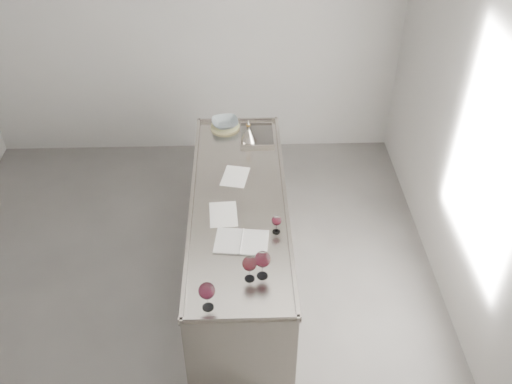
{
  "coord_description": "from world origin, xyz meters",
  "views": [
    {
      "loc": [
        0.53,
        -3.19,
        3.78
      ],
      "look_at": [
        0.64,
        0.3,
        1.02
      ],
      "focal_mm": 40.0,
      "sensor_mm": 36.0,
      "label": 1
    }
  ],
  "objects_px": {
    "wine_glass_right": "(249,264)",
    "wine_glass_small": "(277,221)",
    "counter": "(240,243)",
    "wine_funnel": "(248,135)",
    "notebook": "(242,242)",
    "wine_glass_middle": "(263,260)",
    "wine_glass_left": "(207,291)",
    "ceramic_bowl": "(225,123)"
  },
  "relations": [
    {
      "from": "counter",
      "to": "wine_glass_middle",
      "type": "xyz_separation_m",
      "value": [
        0.15,
        -0.82,
        0.62
      ]
    },
    {
      "from": "wine_glass_left",
      "to": "wine_glass_small",
      "type": "height_order",
      "value": "wine_glass_left"
    },
    {
      "from": "wine_glass_right",
      "to": "ceramic_bowl",
      "type": "distance_m",
      "value": 1.93
    },
    {
      "from": "wine_glass_right",
      "to": "notebook",
      "type": "bearing_deg",
      "value": 97.98
    },
    {
      "from": "counter",
      "to": "wine_glass_right",
      "type": "xyz_separation_m",
      "value": [
        0.07,
        -0.84,
        0.61
      ]
    },
    {
      "from": "notebook",
      "to": "wine_funnel",
      "type": "xyz_separation_m",
      "value": [
        0.08,
        1.31,
        0.06
      ]
    },
    {
      "from": "wine_glass_middle",
      "to": "wine_glass_small",
      "type": "relative_size",
      "value": 1.44
    },
    {
      "from": "wine_glass_middle",
      "to": "wine_glass_right",
      "type": "bearing_deg",
      "value": -164.49
    },
    {
      "from": "notebook",
      "to": "ceramic_bowl",
      "type": "distance_m",
      "value": 1.57
    },
    {
      "from": "counter",
      "to": "wine_glass_middle",
      "type": "distance_m",
      "value": 1.04
    },
    {
      "from": "wine_glass_small",
      "to": "wine_funnel",
      "type": "xyz_separation_m",
      "value": [
        -0.18,
        1.21,
        -0.04
      ]
    },
    {
      "from": "wine_glass_middle",
      "to": "wine_glass_right",
      "type": "xyz_separation_m",
      "value": [
        -0.09,
        -0.02,
        -0.01
      ]
    },
    {
      "from": "wine_glass_small",
      "to": "ceramic_bowl",
      "type": "distance_m",
      "value": 1.51
    },
    {
      "from": "wine_glass_middle",
      "to": "wine_glass_left",
      "type": "bearing_deg",
      "value": -143.72
    },
    {
      "from": "wine_glass_middle",
      "to": "notebook",
      "type": "distance_m",
      "value": 0.39
    },
    {
      "from": "counter",
      "to": "wine_glass_middle",
      "type": "bearing_deg",
      "value": -79.29
    },
    {
      "from": "wine_glass_middle",
      "to": "wine_glass_right",
      "type": "distance_m",
      "value": 0.09
    },
    {
      "from": "ceramic_bowl",
      "to": "wine_funnel",
      "type": "bearing_deg",
      "value": -49.54
    },
    {
      "from": "notebook",
      "to": "wine_funnel",
      "type": "relative_size",
      "value": 1.78
    },
    {
      "from": "wine_glass_middle",
      "to": "counter",
      "type": "bearing_deg",
      "value": 100.71
    },
    {
      "from": "notebook",
      "to": "ceramic_bowl",
      "type": "relative_size",
      "value": 1.67
    },
    {
      "from": "counter",
      "to": "wine_glass_left",
      "type": "height_order",
      "value": "wine_glass_left"
    },
    {
      "from": "ceramic_bowl",
      "to": "notebook",
      "type": "bearing_deg",
      "value": -85.03
    },
    {
      "from": "wine_glass_right",
      "to": "notebook",
      "type": "xyz_separation_m",
      "value": [
        -0.05,
        0.36,
        -0.13
      ]
    },
    {
      "from": "wine_glass_right",
      "to": "wine_glass_small",
      "type": "xyz_separation_m",
      "value": [
        0.21,
        0.46,
        -0.03
      ]
    },
    {
      "from": "wine_glass_left",
      "to": "wine_glass_middle",
      "type": "xyz_separation_m",
      "value": [
        0.36,
        0.26,
        0.0
      ]
    },
    {
      "from": "wine_glass_right",
      "to": "notebook",
      "type": "relative_size",
      "value": 0.47
    },
    {
      "from": "counter",
      "to": "wine_glass_small",
      "type": "relative_size",
      "value": 16.19
    },
    {
      "from": "wine_glass_left",
      "to": "ceramic_bowl",
      "type": "height_order",
      "value": "wine_glass_left"
    },
    {
      "from": "wine_funnel",
      "to": "wine_glass_left",
      "type": "bearing_deg",
      "value": -98.84
    },
    {
      "from": "wine_glass_middle",
      "to": "wine_glass_small",
      "type": "xyz_separation_m",
      "value": [
        0.12,
        0.44,
        -0.05
      ]
    },
    {
      "from": "counter",
      "to": "wine_glass_left",
      "type": "bearing_deg",
      "value": -100.63
    },
    {
      "from": "counter",
      "to": "notebook",
      "type": "height_order",
      "value": "counter"
    },
    {
      "from": "counter",
      "to": "ceramic_bowl",
      "type": "height_order",
      "value": "ceramic_bowl"
    },
    {
      "from": "wine_funnel",
      "to": "wine_glass_small",
      "type": "bearing_deg",
      "value": -81.52
    },
    {
      "from": "counter",
      "to": "wine_funnel",
      "type": "height_order",
      "value": "wine_funnel"
    },
    {
      "from": "wine_glass_left",
      "to": "wine_glass_right",
      "type": "height_order",
      "value": "wine_glass_left"
    },
    {
      "from": "wine_glass_small",
      "to": "notebook",
      "type": "bearing_deg",
      "value": -158.22
    },
    {
      "from": "wine_glass_middle",
      "to": "wine_glass_right",
      "type": "relative_size",
      "value": 1.1
    },
    {
      "from": "wine_glass_left",
      "to": "wine_glass_small",
      "type": "distance_m",
      "value": 0.85
    },
    {
      "from": "counter",
      "to": "wine_glass_right",
      "type": "bearing_deg",
      "value": -85.38
    },
    {
      "from": "wine_glass_middle",
      "to": "notebook",
      "type": "xyz_separation_m",
      "value": [
        -0.14,
        0.33,
        -0.15
      ]
    }
  ]
}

